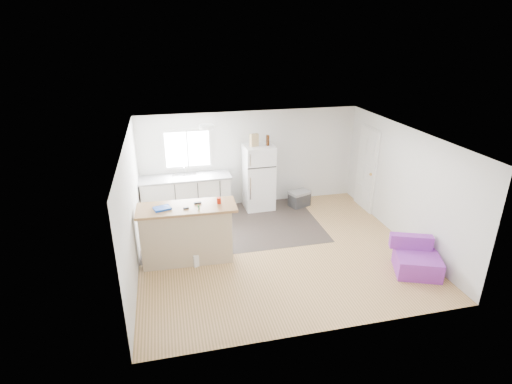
{
  "coord_description": "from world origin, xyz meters",
  "views": [
    {
      "loc": [
        -2.05,
        -6.91,
        4.22
      ],
      "look_at": [
        -0.27,
        0.7,
        1.03
      ],
      "focal_mm": 28.0,
      "sensor_mm": 36.0,
      "label": 1
    }
  ],
  "objects_px": {
    "cardboard_box": "(254,140)",
    "bottle_right": "(267,140)",
    "purple_seat": "(416,260)",
    "bottle_left": "(268,140)",
    "mop": "(198,251)",
    "kitchen_cabinets": "(186,195)",
    "red_cup": "(219,201)",
    "peninsula": "(187,233)",
    "cleaner_jug": "(196,260)",
    "blue_tray": "(162,208)",
    "refrigerator": "(259,177)",
    "cooler": "(299,198)"
  },
  "relations": [
    {
      "from": "purple_seat",
      "to": "red_cup",
      "type": "bearing_deg",
      "value": 179.96
    },
    {
      "from": "cooler",
      "to": "bottle_right",
      "type": "height_order",
      "value": "bottle_right"
    },
    {
      "from": "refrigerator",
      "to": "cooler",
      "type": "relative_size",
      "value": 2.65
    },
    {
      "from": "red_cup",
      "to": "cardboard_box",
      "type": "relative_size",
      "value": 0.4
    },
    {
      "from": "kitchen_cabinets",
      "to": "red_cup",
      "type": "height_order",
      "value": "red_cup"
    },
    {
      "from": "kitchen_cabinets",
      "to": "purple_seat",
      "type": "distance_m",
      "value": 5.32
    },
    {
      "from": "kitchen_cabinets",
      "to": "blue_tray",
      "type": "xyz_separation_m",
      "value": [
        -0.54,
        -2.17,
        0.67
      ]
    },
    {
      "from": "kitchen_cabinets",
      "to": "red_cup",
      "type": "xyz_separation_m",
      "value": [
        0.51,
        -2.15,
        0.71
      ]
    },
    {
      "from": "blue_tray",
      "to": "bottle_right",
      "type": "relative_size",
      "value": 1.2
    },
    {
      "from": "refrigerator",
      "to": "bottle_left",
      "type": "distance_m",
      "value": 0.96
    },
    {
      "from": "cardboard_box",
      "to": "mop",
      "type": "bearing_deg",
      "value": -126.25
    },
    {
      "from": "kitchen_cabinets",
      "to": "cardboard_box",
      "type": "relative_size",
      "value": 7.25
    },
    {
      "from": "cardboard_box",
      "to": "bottle_right",
      "type": "xyz_separation_m",
      "value": [
        0.33,
        0.02,
        -0.02
      ]
    },
    {
      "from": "cleaner_jug",
      "to": "blue_tray",
      "type": "xyz_separation_m",
      "value": [
        -0.55,
        0.25,
        1.03
      ]
    },
    {
      "from": "blue_tray",
      "to": "kitchen_cabinets",
      "type": "bearing_deg",
      "value": 75.9
    },
    {
      "from": "kitchen_cabinets",
      "to": "peninsula",
      "type": "bearing_deg",
      "value": -94.28
    },
    {
      "from": "blue_tray",
      "to": "bottle_right",
      "type": "distance_m",
      "value": 3.38
    },
    {
      "from": "refrigerator",
      "to": "bottle_left",
      "type": "xyz_separation_m",
      "value": [
        0.22,
        -0.05,
        0.94
      ]
    },
    {
      "from": "cooler",
      "to": "blue_tray",
      "type": "bearing_deg",
      "value": -170.8
    },
    {
      "from": "kitchen_cabinets",
      "to": "bottle_right",
      "type": "xyz_separation_m",
      "value": [
        2.01,
        -0.03,
        1.26
      ]
    },
    {
      "from": "kitchen_cabinets",
      "to": "cleaner_jug",
      "type": "height_order",
      "value": "kitchen_cabinets"
    },
    {
      "from": "kitchen_cabinets",
      "to": "cardboard_box",
      "type": "xyz_separation_m",
      "value": [
        1.68,
        -0.05,
        1.28
      ]
    },
    {
      "from": "mop",
      "to": "blue_tray",
      "type": "distance_m",
      "value": 1.11
    },
    {
      "from": "purple_seat",
      "to": "cardboard_box",
      "type": "relative_size",
      "value": 3.3
    },
    {
      "from": "cooler",
      "to": "cleaner_jug",
      "type": "relative_size",
      "value": 2.08
    },
    {
      "from": "red_cup",
      "to": "bottle_left",
      "type": "relative_size",
      "value": 0.48
    },
    {
      "from": "cooler",
      "to": "mop",
      "type": "xyz_separation_m",
      "value": [
        -2.79,
        -2.1,
        0.03
      ]
    },
    {
      "from": "purple_seat",
      "to": "bottle_right",
      "type": "height_order",
      "value": "bottle_right"
    },
    {
      "from": "bottle_right",
      "to": "red_cup",
      "type": "bearing_deg",
      "value": -125.32
    },
    {
      "from": "refrigerator",
      "to": "cardboard_box",
      "type": "bearing_deg",
      "value": -165.71
    },
    {
      "from": "red_cup",
      "to": "bottle_right",
      "type": "relative_size",
      "value": 0.48
    },
    {
      "from": "purple_seat",
      "to": "blue_tray",
      "type": "bearing_deg",
      "value": -175.06
    },
    {
      "from": "refrigerator",
      "to": "red_cup",
      "type": "height_order",
      "value": "refrigerator"
    },
    {
      "from": "peninsula",
      "to": "cleaner_jug",
      "type": "xyz_separation_m",
      "value": [
        0.13,
        -0.28,
        -0.45
      ]
    },
    {
      "from": "purple_seat",
      "to": "bottle_left",
      "type": "height_order",
      "value": "bottle_left"
    },
    {
      "from": "peninsula",
      "to": "cleaner_jug",
      "type": "distance_m",
      "value": 0.54
    },
    {
      "from": "cooler",
      "to": "blue_tray",
      "type": "distance_m",
      "value": 4.04
    },
    {
      "from": "blue_tray",
      "to": "cardboard_box",
      "type": "distance_m",
      "value": 3.13
    },
    {
      "from": "cleaner_jug",
      "to": "mop",
      "type": "distance_m",
      "value": 0.18
    },
    {
      "from": "cooler",
      "to": "red_cup",
      "type": "xyz_separation_m",
      "value": [
        -2.32,
        -1.97,
        1.0
      ]
    },
    {
      "from": "cleaner_jug",
      "to": "red_cup",
      "type": "height_order",
      "value": "red_cup"
    },
    {
      "from": "mop",
      "to": "red_cup",
      "type": "distance_m",
      "value": 1.08
    },
    {
      "from": "peninsula",
      "to": "purple_seat",
      "type": "height_order",
      "value": "peninsula"
    },
    {
      "from": "red_cup",
      "to": "blue_tray",
      "type": "distance_m",
      "value": 1.06
    },
    {
      "from": "refrigerator",
      "to": "cleaner_jug",
      "type": "distance_m",
      "value": 3.07
    },
    {
      "from": "cardboard_box",
      "to": "peninsula",
      "type": "bearing_deg",
      "value": -130.93
    },
    {
      "from": "red_cup",
      "to": "bottle_left",
      "type": "distance_m",
      "value": 2.62
    },
    {
      "from": "kitchen_cabinets",
      "to": "bottle_left",
      "type": "height_order",
      "value": "bottle_left"
    },
    {
      "from": "red_cup",
      "to": "peninsula",
      "type": "bearing_deg",
      "value": 179.66
    },
    {
      "from": "red_cup",
      "to": "bottle_right",
      "type": "height_order",
      "value": "bottle_right"
    }
  ]
}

